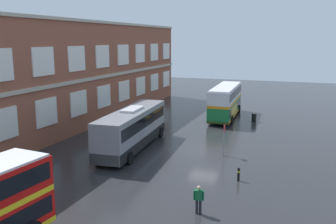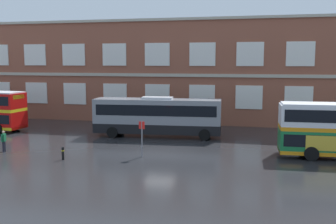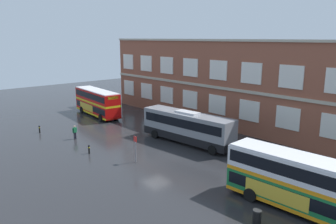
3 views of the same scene
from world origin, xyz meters
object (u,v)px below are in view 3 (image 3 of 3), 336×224
at_px(bus_stand_flag, 135,147).
at_px(station_litter_bin, 257,217).
at_px(double_decker_near, 97,102).
at_px(safety_bollard_west, 89,149).
at_px(safety_bollard_east, 39,129).
at_px(waiting_passenger, 75,132).
at_px(touring_coach, 187,127).
at_px(double_decker_middle, 302,183).

xyz_separation_m(bus_stand_flag, station_litter_bin, (14.42, -0.64, -1.12)).
distance_m(double_decker_near, safety_bollard_west, 18.18).
distance_m(double_decker_near, safety_bollard_east, 11.48).
xyz_separation_m(waiting_passenger, safety_bollard_east, (-5.64, -2.19, -0.44)).
relative_size(touring_coach, station_litter_bin, 11.82).
xyz_separation_m(double_decker_near, touring_coach, (19.58, 0.60, -0.24)).
distance_m(waiting_passenger, safety_bollard_west, 5.98).
xyz_separation_m(double_decker_near, station_litter_bin, (34.99, -8.23, -1.63)).
distance_m(double_decker_near, double_decker_middle, 36.36).
height_order(double_decker_middle, touring_coach, double_decker_middle).
bearing_deg(safety_bollard_east, safety_bollard_west, 4.53).
bearing_deg(double_decker_middle, safety_bollard_east, -169.03).
xyz_separation_m(touring_coach, safety_bollard_east, (-15.82, -11.32, -1.42)).
bearing_deg(safety_bollard_east, bus_stand_flag, 10.53).
height_order(touring_coach, waiting_passenger, touring_coach).
distance_m(safety_bollard_west, safety_bollard_east, 11.49).
distance_m(bus_stand_flag, safety_bollard_east, 17.14).
relative_size(touring_coach, waiting_passenger, 7.16).
xyz_separation_m(double_decker_middle, safety_bollard_west, (-20.87, -5.36, -1.66)).
height_order(station_litter_bin, safety_bollard_west, station_litter_bin).
xyz_separation_m(double_decker_middle, safety_bollard_east, (-32.32, -6.26, -1.66)).
relative_size(double_decker_middle, station_litter_bin, 10.79).
bearing_deg(safety_bollard_east, station_litter_bin, 4.55).
bearing_deg(double_decker_near, touring_coach, 1.76).
height_order(waiting_passenger, bus_stand_flag, bus_stand_flag).
height_order(waiting_passenger, safety_bollard_west, waiting_passenger).
bearing_deg(touring_coach, safety_bollard_east, -144.41).
relative_size(touring_coach, safety_bollard_east, 12.82).
bearing_deg(waiting_passenger, double_decker_middle, 8.69).
distance_m(station_litter_bin, safety_bollard_west, 19.84).
distance_m(bus_stand_flag, station_litter_bin, 14.48).
distance_m(double_decker_middle, station_litter_bin, 4.25).
distance_m(double_decker_near, waiting_passenger, 12.75).
relative_size(double_decker_near, waiting_passenger, 6.58).
distance_m(double_decker_middle, bus_stand_flag, 15.84).
bearing_deg(bus_stand_flag, touring_coach, 96.92).
bearing_deg(waiting_passenger, safety_bollard_west, -12.39).
height_order(double_decker_near, double_decker_middle, same).
bearing_deg(safety_bollard_west, touring_coach, 67.28).
height_order(double_decker_middle, safety_bollard_east, double_decker_middle).
bearing_deg(waiting_passenger, touring_coach, 41.90).
bearing_deg(waiting_passenger, double_decker_near, 137.76).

